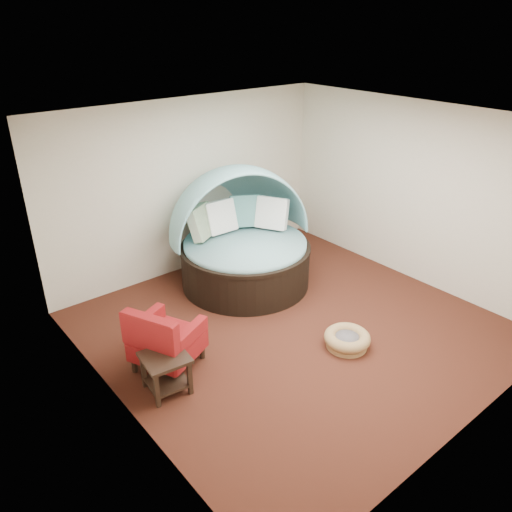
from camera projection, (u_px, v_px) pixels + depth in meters
floor at (293, 327)px, 6.91m from camera, size 5.00×5.00×0.00m
wall_back at (190, 186)px, 8.03m from camera, size 5.00×0.00×5.00m
wall_front at (486, 318)px, 4.56m from camera, size 5.00×0.00×5.00m
wall_left at (112, 299)px, 4.86m from camera, size 0.00×5.00×5.00m
wall_right at (414, 193)px, 7.72m from camera, size 0.00×5.00×5.00m
ceiling at (301, 122)px, 5.68m from camera, size 5.00×5.00×0.00m
canopy_daybed at (242, 231)px, 7.75m from camera, size 2.56×2.51×1.86m
pet_basket at (347, 339)px, 6.46m from camera, size 0.74×0.74×0.21m
red_armchair at (164, 340)px, 5.95m from camera, size 0.98×0.98×0.87m
side_table at (166, 368)px, 5.62m from camera, size 0.55×0.55×0.47m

